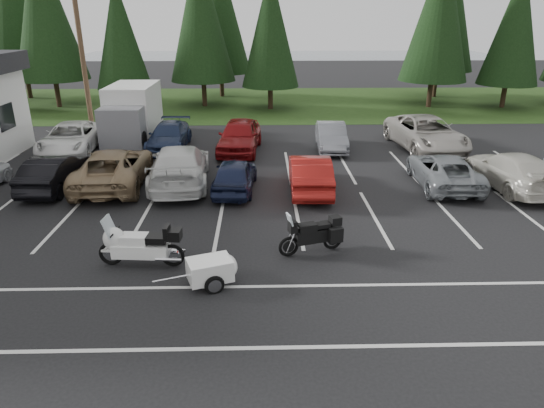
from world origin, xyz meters
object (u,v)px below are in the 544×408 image
Objects in this scene: box_truck at (130,114)px; car_far_3 at (331,137)px; utility_pole at (82,53)px; car_near_4 at (235,175)px; car_near_5 at (310,173)px; touring_motorcycle at (140,242)px; car_far_2 at (240,136)px; adventure_motorcycle at (311,232)px; car_far_0 at (71,138)px; car_near_1 at (55,172)px; car_near_6 at (443,170)px; car_far_4 at (426,133)px; car_near_2 at (114,167)px; car_near_7 at (512,171)px; car_near_3 at (180,165)px; car_far_1 at (169,136)px; cargo_trailer at (210,272)px.

box_truck is 1.36× the size of car_far_3.
utility_pole reaches higher than car_near_4.
utility_pole reaches higher than car_near_5.
utility_pole reaches higher than touring_motorcycle.
touring_motorcycle is at bearing -95.34° from car_far_2.
car_near_5 reaches higher than adventure_motorcycle.
car_far_0 is at bearing -100.31° from utility_pole.
car_far_2 is (-3.01, 5.92, 0.09)m from car_near_5.
car_near_6 is at bearing -178.49° from car_near_1.
car_near_2 is at bearing -165.73° from car_far_4.
car_near_7 is (2.65, -0.32, 0.07)m from car_near_6.
car_near_4 is at bearing -38.83° from car_far_0.
car_near_7 is 0.84× the size of car_far_4.
car_near_4 is 2.99m from car_near_5.
car_near_3 is at bearing 93.81° from touring_motorcycle.
car_near_1 reaches higher than car_near_4.
car_near_5 is 5.56m from car_near_6.
utility_pole reaches higher than car_near_7.
car_far_1 is at bearing 100.45° from touring_motorcycle.
cargo_trailer is (1.98, -8.06, -0.45)m from car_near_3.
cargo_trailer is at bearing 43.30° from car_near_6.
car_near_3 is 13.09m from car_far_4.
car_far_0 is 0.88× the size of car_far_4.
car_far_2 is (4.97, 5.12, 0.05)m from car_near_2.
car_near_1 is 10.35m from cargo_trailer.
box_truck is (2.00, 0.50, -3.25)m from utility_pole.
car_near_6 is at bearing -27.09° from car_far_2.
cargo_trailer is 3.35m from adventure_motorcycle.
car_far_3 is (-6.47, 6.12, -0.05)m from car_near_7.
car_near_6 reaches higher than cargo_trailer.
car_near_2 is at bearing -3.72° from car_near_3.
car_far_2 reaches higher than car_near_5.
adventure_motorcycle is at bearing 150.50° from car_near_1.
adventure_motorcycle is at bearing -98.04° from car_far_3.
car_near_3 is 5.93m from car_far_1.
car_near_3 is 8.86m from car_far_3.
car_far_3 is at bearing -152.63° from car_near_1.
car_far_2 reaches higher than car_near_6.
car_far_4 reaches higher than car_near_5.
car_far_1 is at bearing 3.11° from car_far_0.
car_near_3 is 2.10× the size of touring_motorcycle.
adventure_motorcycle is (-7.14, -11.63, -0.15)m from car_far_4.
car_far_4 is (11.94, 5.35, 0.01)m from car_near_3.
car_far_0 reaches higher than car_far_3.
car_near_2 is 5.05m from car_near_4.
box_truck is at bearing -84.36° from car_near_2.
touring_motorcycle is (6.25, -12.10, 0.01)m from car_far_0.
car_far_3 is (8.46, -0.35, 0.01)m from car_far_1.
car_near_2 is at bearing 122.18° from adventure_motorcycle.
utility_pole is 18.86m from car_near_6.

